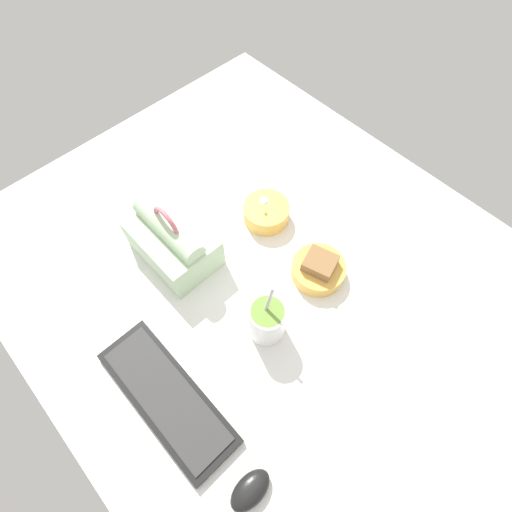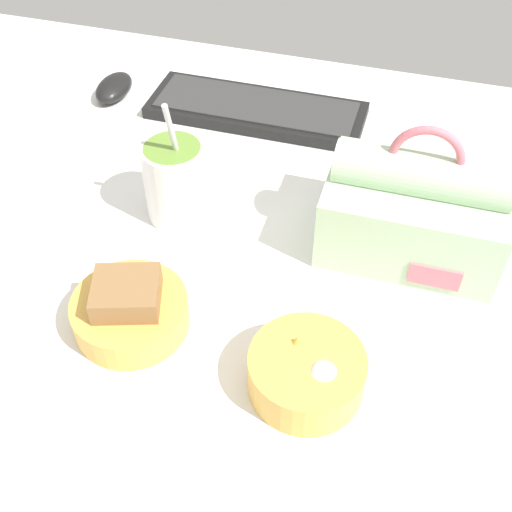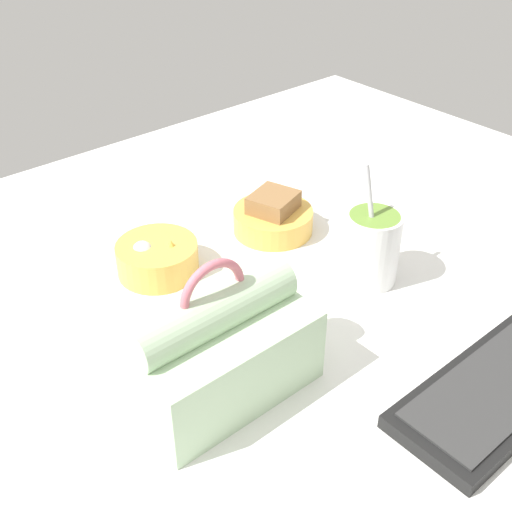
{
  "view_description": "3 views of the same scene",
  "coord_description": "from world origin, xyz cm",
  "px_view_note": "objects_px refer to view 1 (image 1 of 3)",
  "views": [
    {
      "loc": [
        -29.07,
        32.85,
        87.83
      ],
      "look_at": [
        4.86,
        0.9,
        7.0
      ],
      "focal_mm": 28.0,
      "sensor_mm": 36.0,
      "label": 1
    },
    {
      "loc": [
        19.08,
        -47.48,
        58.82
      ],
      "look_at": [
        4.86,
        0.9,
        7.0
      ],
      "focal_mm": 45.0,
      "sensor_mm": 36.0,
      "label": 2
    },
    {
      "loc": [
        52.67,
        56.95,
        57.33
      ],
      "look_at": [
        4.86,
        0.9,
        7.0
      ],
      "focal_mm": 45.0,
      "sensor_mm": 36.0,
      "label": 3
    }
  ],
  "objects_px": {
    "bento_bowl_snacks": "(266,212)",
    "computer_mouse": "(250,490)",
    "lunch_bag": "(173,241)",
    "keyboard": "(167,397)",
    "bento_bowl_sandwich": "(318,269)",
    "soup_cup": "(267,320)"
  },
  "relations": [
    {
      "from": "keyboard",
      "to": "bento_bowl_sandwich",
      "type": "xyz_separation_m",
      "value": [
        -0.02,
        -0.44,
        0.01
      ]
    },
    {
      "from": "bento_bowl_snacks",
      "to": "computer_mouse",
      "type": "bearing_deg",
      "value": 133.35
    },
    {
      "from": "bento_bowl_snacks",
      "to": "keyboard",
      "type": "bearing_deg",
      "value": 112.13
    },
    {
      "from": "bento_bowl_sandwich",
      "to": "bento_bowl_snacks",
      "type": "height_order",
      "value": "bento_bowl_sandwich"
    },
    {
      "from": "bento_bowl_sandwich",
      "to": "computer_mouse",
      "type": "relative_size",
      "value": 1.49
    },
    {
      "from": "bento_bowl_snacks",
      "to": "soup_cup",
      "type": "bearing_deg",
      "value": 136.24
    },
    {
      "from": "soup_cup",
      "to": "bento_bowl_sandwich",
      "type": "bearing_deg",
      "value": -84.76
    },
    {
      "from": "soup_cup",
      "to": "lunch_bag",
      "type": "bearing_deg",
      "value": 4.88
    },
    {
      "from": "lunch_bag",
      "to": "computer_mouse",
      "type": "distance_m",
      "value": 0.54
    },
    {
      "from": "keyboard",
      "to": "bento_bowl_snacks",
      "type": "bearing_deg",
      "value": -67.87
    },
    {
      "from": "bento_bowl_sandwich",
      "to": "bento_bowl_snacks",
      "type": "relative_size",
      "value": 1.07
    },
    {
      "from": "bento_bowl_snacks",
      "to": "computer_mouse",
      "type": "distance_m",
      "value": 0.62
    },
    {
      "from": "keyboard",
      "to": "lunch_bag",
      "type": "bearing_deg",
      "value": -40.61
    },
    {
      "from": "bento_bowl_sandwich",
      "to": "soup_cup",
      "type": "bearing_deg",
      "value": 95.24
    },
    {
      "from": "lunch_bag",
      "to": "computer_mouse",
      "type": "bearing_deg",
      "value": 156.87
    },
    {
      "from": "soup_cup",
      "to": "bento_bowl_sandwich",
      "type": "xyz_separation_m",
      "value": [
        0.02,
        -0.19,
        -0.03
      ]
    },
    {
      "from": "computer_mouse",
      "to": "bento_bowl_sandwich",
      "type": "bearing_deg",
      "value": -62.57
    },
    {
      "from": "keyboard",
      "to": "bento_bowl_snacks",
      "type": "xyz_separation_m",
      "value": [
        0.19,
        -0.46,
        0.02
      ]
    },
    {
      "from": "bento_bowl_snacks",
      "to": "lunch_bag",
      "type": "bearing_deg",
      "value": 72.53
    },
    {
      "from": "lunch_bag",
      "to": "bento_bowl_snacks",
      "type": "xyz_separation_m",
      "value": [
        -0.07,
        -0.24,
        -0.03
      ]
    },
    {
      "from": "computer_mouse",
      "to": "keyboard",
      "type": "bearing_deg",
      "value": 2.8
    },
    {
      "from": "soup_cup",
      "to": "computer_mouse",
      "type": "bearing_deg",
      "value": 130.54
    }
  ]
}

